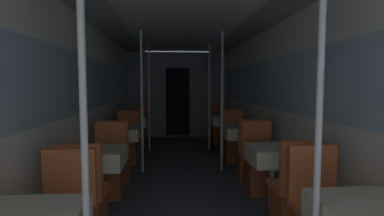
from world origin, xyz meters
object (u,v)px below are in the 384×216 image
support_pole_left_0 (84,138)px  dining_table_right_3 (224,122)px  chair_left_near_1 (84,209)px  chair_right_far_1 (260,170)px  chair_left_far_3 (137,133)px  chair_right_far_2 (234,145)px  support_pole_right_3 (209,97)px  dining_table_left_1 (98,161)px  dining_table_left_3 (134,123)px  chair_right_near_3 (229,140)px  chair_left_near_3 (131,141)px  support_pole_right_0 (318,135)px  chair_right_far_3 (220,132)px  chair_left_far_2 (127,147)px  dining_table_right_2 (241,134)px  dining_table_left_2 (122,136)px  dining_table_right_1 (274,158)px  support_pole_right_2 (222,102)px  chair_right_near_1 (294,203)px  support_pole_left_3 (149,98)px  support_pole_left_2 (142,102)px  chair_left_far_1 (109,173)px  chair_left_near_2 (116,163)px  chair_right_near_2 (249,160)px

support_pole_left_0 → dining_table_right_3: size_ratio=3.11×
chair_left_near_1 → chair_right_far_1: same height
chair_right_far_1 → dining_table_right_3: bearing=-90.0°
chair_left_far_3 → chair_right_far_2: same height
chair_left_far_3 → support_pole_right_3: 1.92m
dining_table_left_1 → dining_table_right_3: (1.96, 3.23, 0.00)m
dining_table_left_3 → chair_right_near_3: size_ratio=0.79×
chair_left_near_3 → chair_right_far_1: same height
chair_left_near_1 → support_pole_right_0: 2.12m
support_pole_left_0 → support_pole_right_3: (1.31, 4.84, 0.00)m
dining_table_left_3 → chair_left_near_3: 0.63m
chair_right_far_3 → support_pole_left_0: bearing=73.2°
chair_left_far_2 → dining_table_right_2: bearing=164.3°
support_pole_left_0 → dining_table_left_3: 4.88m
dining_table_left_2 → dining_table_right_2: (1.96, 0.00, 0.00)m
chair_left_near_1 → dining_table_right_3: (1.96, 3.78, 0.30)m
dining_table_right_1 → support_pole_right_2: size_ratio=0.32×
chair_left_near_1 → chair_right_far_1: (1.96, 1.10, 0.00)m
dining_table_left_2 → chair_right_near_1: (1.96, -2.16, -0.30)m
chair_left_far_2 → dining_table_right_1: 2.93m
support_pole_left_3 → dining_table_right_3: bearing=0.0°
chair_right_far_2 → dining_table_right_3: size_ratio=1.27×
dining_table_left_3 → support_pole_left_2: bearing=-78.6°
chair_left_far_3 → chair_left_far_1: bearing=90.0°
support_pole_left_2 → chair_right_far_2: (1.63, 0.55, -0.84)m
chair_left_near_2 → support_pole_left_3: (0.33, 2.16, 0.84)m
chair_right_near_1 → chair_right_far_3: (0.00, 4.33, 0.00)m
chair_right_far_3 → dining_table_right_2: bearing=90.0°
dining_table_left_2 → dining_table_right_3: 2.54m
chair_right_far_2 → support_pole_right_2: support_pole_right_2 is taller
chair_right_far_3 → dining_table_right_3: bearing=90.0°
chair_right_near_3 → support_pole_right_3: size_ratio=0.41×
chair_right_near_1 → chair_right_near_2: same height
dining_table_right_1 → dining_table_right_2: 1.61m
chair_left_near_1 → dining_table_right_3: size_ratio=1.27×
chair_right_near_2 → chair_right_far_2: bearing=90.0°
dining_table_left_3 → dining_table_right_2: same height
dining_table_left_2 → chair_left_far_1: bearing=-90.0°
dining_table_right_1 → chair_right_near_1: (-0.00, -0.55, -0.30)m
chair_left_near_3 → chair_right_far_1: (1.96, -2.13, 0.00)m
dining_table_left_1 → chair_left_far_2: (0.00, 2.16, -0.30)m
chair_left_far_2 → support_pole_left_2: size_ratio=0.41×
support_pole_left_2 → chair_right_far_2: bearing=18.6°
chair_right_far_1 → support_pole_right_3: (-0.33, 2.68, 0.84)m
support_pole_left_2 → chair_right_near_1: (1.63, -2.16, -0.84)m
dining_table_left_2 → chair_left_far_2: (0.00, 0.55, -0.30)m
dining_table_left_1 → chair_right_far_1: chair_right_far_1 is taller
chair_left_near_3 → chair_left_far_2: bearing=-90.0°
chair_left_far_3 → chair_right_near_2: 3.34m
chair_left_near_3 → chair_right_far_3: same height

